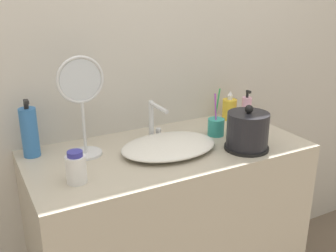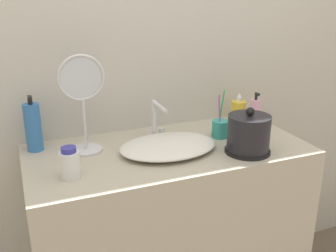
% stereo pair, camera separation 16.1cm
% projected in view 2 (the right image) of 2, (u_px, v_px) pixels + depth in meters
% --- Properties ---
extents(wall_back, '(6.00, 0.04, 2.60)m').
position_uv_depth(wall_back, '(144.00, 42.00, 1.77)').
color(wall_back, beige).
rests_on(wall_back, ground_plane).
extents(vanity_counter, '(1.17, 0.56, 0.90)m').
position_uv_depth(vanity_counter, '(169.00, 239.00, 1.79)').
color(vanity_counter, '#B7AD99').
rests_on(vanity_counter, ground_plane).
extents(sink_basin, '(0.41, 0.29, 0.05)m').
position_uv_depth(sink_basin, '(168.00, 146.00, 1.61)').
color(sink_basin, silver).
rests_on(sink_basin, vanity_counter).
extents(faucet, '(0.06, 0.16, 0.17)m').
position_uv_depth(faucet, '(157.00, 118.00, 1.71)').
color(faucet, silver).
rests_on(faucet, vanity_counter).
extents(electric_kettle, '(0.19, 0.19, 0.19)m').
position_uv_depth(electric_kettle, '(248.00, 135.00, 1.58)').
color(electric_kettle, black).
rests_on(electric_kettle, vanity_counter).
extents(toothbrush_cup, '(0.07, 0.07, 0.21)m').
position_uv_depth(toothbrush_cup, '(220.00, 128.00, 1.75)').
color(toothbrush_cup, teal).
rests_on(toothbrush_cup, vanity_counter).
extents(lotion_bottle, '(0.07, 0.07, 0.23)m').
position_uv_depth(lotion_bottle, '(33.00, 127.00, 1.59)').
color(lotion_bottle, '#3370B7').
rests_on(lotion_bottle, vanity_counter).
extents(shampoo_bottle, '(0.07, 0.07, 0.12)m').
position_uv_depth(shampoo_bottle, '(70.00, 163.00, 1.38)').
color(shampoo_bottle, white).
rests_on(shampoo_bottle, vanity_counter).
extents(mouthwash_bottle, '(0.05, 0.05, 0.16)m').
position_uv_depth(mouthwash_bottle, '(255.00, 112.00, 1.90)').
color(mouthwash_bottle, '#EAA8C6').
rests_on(mouthwash_bottle, vanity_counter).
extents(hand_cream_bottle, '(0.07, 0.07, 0.15)m').
position_uv_depth(hand_cream_bottle, '(238.00, 111.00, 1.95)').
color(hand_cream_bottle, gold).
rests_on(hand_cream_bottle, vanity_counter).
extents(vanity_mirror, '(0.18, 0.13, 0.40)m').
position_uv_depth(vanity_mirror, '(83.00, 98.00, 1.54)').
color(vanity_mirror, silver).
rests_on(vanity_mirror, vanity_counter).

